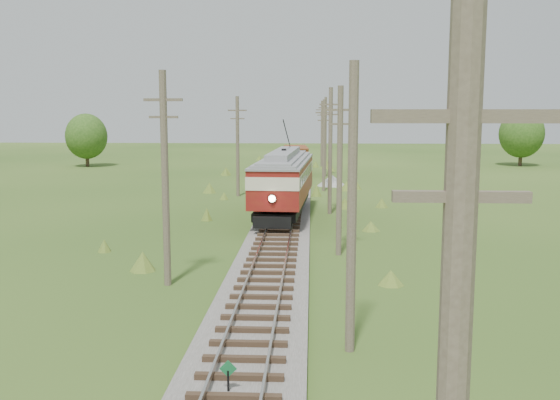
# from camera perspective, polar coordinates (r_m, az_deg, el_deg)

# --- Properties ---
(railbed_main) EXTENTS (3.60, 96.00, 0.57)m
(railbed_main) POSITION_cam_1_polar(r_m,az_deg,el_deg) (48.06, 0.64, -0.42)
(railbed_main) COLOR #605B54
(railbed_main) RESTS_ON ground
(switch_marker) EXTENTS (0.45, 0.06, 1.08)m
(switch_marker) POSITION_cam_1_polar(r_m,az_deg,el_deg) (16.55, -4.76, -15.81)
(switch_marker) COLOR black
(switch_marker) RESTS_ON ground
(streetcar) EXTENTS (3.93, 13.77, 6.25)m
(streetcar) POSITION_cam_1_polar(r_m,az_deg,el_deg) (42.49, 0.36, 2.06)
(streetcar) COLOR black
(streetcar) RESTS_ON ground
(gondola) EXTENTS (3.12, 8.19, 2.67)m
(gondola) POSITION_cam_1_polar(r_m,az_deg,el_deg) (73.14, 1.44, 3.95)
(gondola) COLOR black
(gondola) RESTS_ON ground
(gravel_pile) EXTENTS (3.00, 3.18, 1.09)m
(gravel_pile) POSITION_cam_1_polar(r_m,az_deg,el_deg) (61.83, 4.86, 1.76)
(gravel_pile) COLOR gray
(gravel_pile) RESTS_ON ground
(utility_pole_r_1) EXTENTS (0.30, 0.30, 8.80)m
(utility_pole_r_1) POSITION_cam_1_polar(r_m,az_deg,el_deg) (18.76, 6.59, -0.95)
(utility_pole_r_1) COLOR brown
(utility_pole_r_1) RESTS_ON ground
(utility_pole_r_2) EXTENTS (1.60, 0.30, 8.60)m
(utility_pole_r_2) POSITION_cam_1_polar(r_m,az_deg,el_deg) (31.65, 5.47, 2.81)
(utility_pole_r_2) COLOR brown
(utility_pole_r_2) RESTS_ON ground
(utility_pole_r_3) EXTENTS (1.60, 0.30, 9.00)m
(utility_pole_r_3) POSITION_cam_1_polar(r_m,az_deg,el_deg) (44.59, 4.62, 4.62)
(utility_pole_r_3) COLOR brown
(utility_pole_r_3) RESTS_ON ground
(utility_pole_r_4) EXTENTS (1.60, 0.30, 8.40)m
(utility_pole_r_4) POSITION_cam_1_polar(r_m,az_deg,el_deg) (57.58, 4.04, 5.11)
(utility_pole_r_4) COLOR brown
(utility_pole_r_4) RESTS_ON ground
(utility_pole_r_5) EXTENTS (1.60, 0.30, 8.90)m
(utility_pole_r_5) POSITION_cam_1_polar(r_m,az_deg,el_deg) (70.56, 4.17, 5.87)
(utility_pole_r_5) COLOR brown
(utility_pole_r_5) RESTS_ON ground
(utility_pole_r_6) EXTENTS (1.60, 0.30, 8.70)m
(utility_pole_r_6) POSITION_cam_1_polar(r_m,az_deg,el_deg) (83.55, 3.84, 6.15)
(utility_pole_r_6) COLOR brown
(utility_pole_r_6) RESTS_ON ground
(utility_pole_l_a) EXTENTS (1.60, 0.30, 9.00)m
(utility_pole_l_a) POSITION_cam_1_polar(r_m,az_deg,el_deg) (26.35, -10.46, 2.08)
(utility_pole_l_a) COLOR brown
(utility_pole_l_a) RESTS_ON ground
(utility_pole_l_b) EXTENTS (1.60, 0.30, 8.60)m
(utility_pole_l_b) POSITION_cam_1_polar(r_m,az_deg,el_deg) (53.95, -3.90, 5.02)
(utility_pole_l_b) COLOR brown
(utility_pole_l_b) RESTS_ON ground
(tree_mid_a) EXTENTS (5.46, 5.46, 7.03)m
(tree_mid_a) POSITION_cam_1_polar(r_m,az_deg,el_deg) (86.86, -17.29, 5.58)
(tree_mid_a) COLOR #38281C
(tree_mid_a) RESTS_ON ground
(tree_mid_b) EXTENTS (5.88, 5.88, 7.57)m
(tree_mid_b) POSITION_cam_1_polar(r_m,az_deg,el_deg) (90.04, 21.22, 5.67)
(tree_mid_b) COLOR #38281C
(tree_mid_b) RESTS_ON ground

